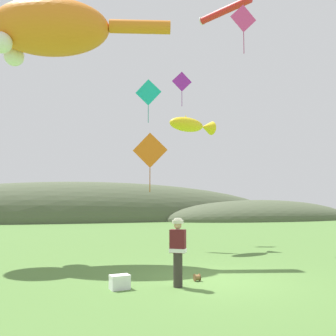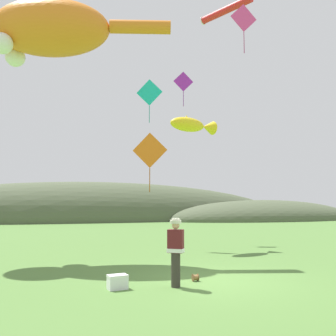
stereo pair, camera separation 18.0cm
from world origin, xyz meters
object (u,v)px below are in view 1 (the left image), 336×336
object	(u,v)px
kite_spool	(197,277)
kite_tube_streamer	(224,11)
picnic_cooler	(120,282)
kite_giant_cat	(35,27)
festival_attendant	(178,250)
kite_diamond_violet	(182,82)
kite_diamond_orange	(150,151)
kite_diamond_teal	(148,93)
kite_fish_windsock	(191,125)
kite_diamond_pink	(243,19)

from	to	relation	value
kite_spool	kite_tube_streamer	bearing A→B (deg)	56.85
picnic_cooler	kite_giant_cat	distance (m)	11.74
festival_attendant	kite_tube_streamer	size ratio (longest dim) A/B	0.61
festival_attendant	kite_tube_streamer	distance (m)	13.72
picnic_cooler	kite_tube_streamer	bearing A→B (deg)	46.24
picnic_cooler	kite_diamond_violet	distance (m)	15.11
kite_spool	kite_diamond_violet	distance (m)	14.27
festival_attendant	kite_diamond_violet	size ratio (longest dim) A/B	0.84
kite_diamond_violet	kite_diamond_orange	distance (m)	9.39
festival_attendant	kite_diamond_violet	bearing A→B (deg)	69.41
kite_giant_cat	kite_diamond_teal	bearing A→B (deg)	20.93
kite_spool	kite_diamond_violet	bearing A→B (deg)	72.12
kite_fish_windsock	kite_diamond_teal	world-z (taller)	kite_diamond_teal
kite_diamond_orange	kite_tube_streamer	bearing A→B (deg)	31.84
festival_attendant	picnic_cooler	world-z (taller)	festival_attendant
festival_attendant	kite_diamond_pink	world-z (taller)	kite_diamond_pink
festival_attendant	kite_diamond_teal	world-z (taller)	kite_diamond_teal
festival_attendant	kite_spool	distance (m)	1.24
kite_diamond_pink	kite_diamond_teal	distance (m)	6.16
picnic_cooler	kite_diamond_pink	world-z (taller)	kite_diamond_pink
kite_spool	kite_fish_windsock	world-z (taller)	kite_fish_windsock
kite_spool	kite_diamond_pink	world-z (taller)	kite_diamond_pink
kite_diamond_orange	festival_attendant	bearing A→B (deg)	-94.57
festival_attendant	kite_giant_cat	world-z (taller)	kite_giant_cat
kite_spool	festival_attendant	bearing A→B (deg)	-145.43
kite_diamond_violet	kite_diamond_teal	bearing A→B (deg)	-142.46
kite_spool	kite_fish_windsock	bearing A→B (deg)	69.63
festival_attendant	kite_giant_cat	bearing A→B (deg)	120.29
kite_tube_streamer	picnic_cooler	bearing A→B (deg)	-133.76
kite_spool	kite_diamond_violet	size ratio (longest dim) A/B	0.10
picnic_cooler	kite_diamond_violet	bearing A→B (deg)	62.44
kite_spool	kite_diamond_orange	bearing A→B (deg)	96.80
kite_fish_windsock	kite_diamond_orange	bearing A→B (deg)	-131.77
festival_attendant	kite_diamond_orange	size ratio (longest dim) A/B	0.79
kite_spool	picnic_cooler	bearing A→B (deg)	-172.38
kite_diamond_pink	kite_fish_windsock	bearing A→B (deg)	103.52
kite_diamond_pink	kite_diamond_violet	xyz separation A→B (m)	(-0.07, 7.22, -0.42)
kite_spool	kite_diamond_violet	xyz separation A→B (m)	(3.36, 10.42, 9.15)
kite_giant_cat	kite_diamond_orange	size ratio (longest dim) A/B	4.03
kite_spool	kite_tube_streamer	world-z (taller)	kite_tube_streamer
kite_diamond_violet	kite_diamond_orange	world-z (taller)	kite_diamond_violet
kite_tube_streamer	festival_attendant	bearing A→B (deg)	-125.47
kite_diamond_teal	kite_tube_streamer	bearing A→B (deg)	-31.35
kite_spool	kite_diamond_orange	world-z (taller)	kite_diamond_orange
kite_diamond_orange	kite_diamond_teal	bearing A→B (deg)	76.08
kite_diamond_violet	kite_diamond_orange	size ratio (longest dim) A/B	0.94
kite_diamond_violet	picnic_cooler	bearing A→B (deg)	-117.56
kite_tube_streamer	kite_diamond_violet	world-z (taller)	kite_tube_streamer
festival_attendant	kite_fish_windsock	bearing A→B (deg)	65.94
picnic_cooler	kite_diamond_pink	size ratio (longest dim) A/B	0.26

